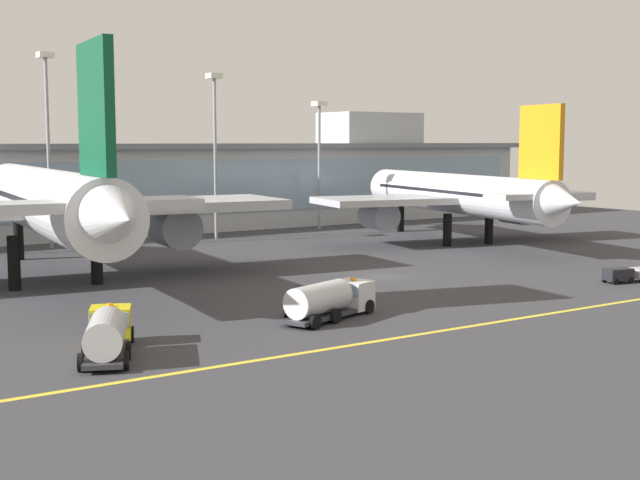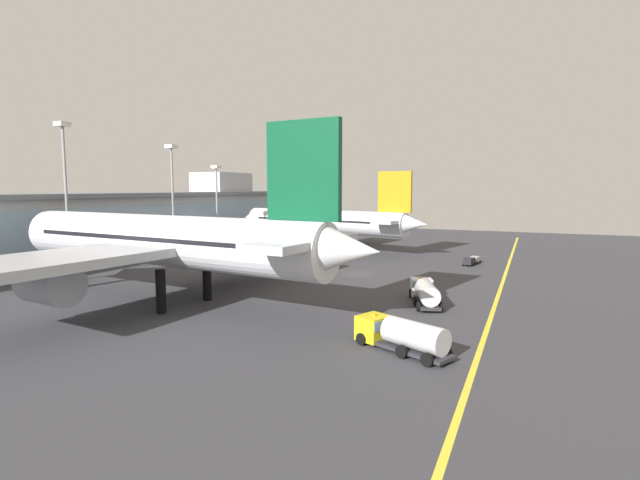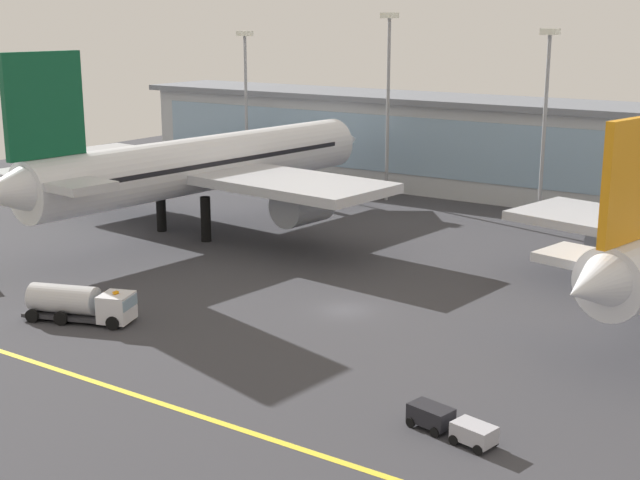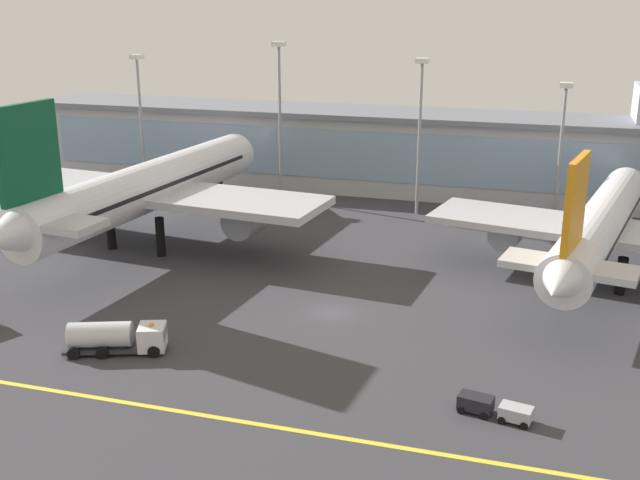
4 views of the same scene
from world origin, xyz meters
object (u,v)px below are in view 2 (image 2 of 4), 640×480
at_px(airliner_near_left, 164,242).
at_px(fuel_tanker_truck, 399,334).
at_px(service_truck_far, 472,260).
at_px(apron_light_mast_east, 217,192).
at_px(apron_light_mast_far_east, 65,176).
at_px(airliner_near_right, 324,222).
at_px(apron_light_mast_centre, 172,184).
at_px(baggage_tug_near, 425,291).

height_order(airliner_near_left, fuel_tanker_truck, airliner_near_left).
height_order(service_truck_far, apron_light_mast_east, apron_light_mast_east).
relative_size(fuel_tanker_truck, apron_light_mast_far_east, 0.38).
bearing_deg(airliner_near_left, apron_light_mast_east, -54.49).
bearing_deg(service_truck_far, airliner_near_right, -93.00).
relative_size(airliner_near_left, airliner_near_right, 1.14).
bearing_deg(apron_light_mast_far_east, fuel_tanker_truck, -103.37).
bearing_deg(apron_light_mast_far_east, service_truck_far, -56.84).
bearing_deg(airliner_near_left, apron_light_mast_centre, -44.95).
relative_size(baggage_tug_near, apron_light_mast_centre, 0.42).
bearing_deg(fuel_tanker_truck, apron_light_mast_centre, -8.89).
height_order(airliner_near_left, baggage_tug_near, airliner_near_left).
relative_size(apron_light_mast_centre, apron_light_mast_east, 1.16).
relative_size(fuel_tanker_truck, apron_light_mast_centre, 0.41).
bearing_deg(service_truck_far, fuel_tanker_truck, 11.08).
distance_m(airliner_near_right, baggage_tug_near, 52.46).
bearing_deg(service_truck_far, apron_light_mast_far_east, -45.57).
distance_m(baggage_tug_near, apron_light_mast_centre, 57.91).
relative_size(service_truck_far, apron_light_mast_centre, 0.26).
xyz_separation_m(service_truck_far, apron_light_mast_far_east, (-37.54, 57.46, 14.98)).
bearing_deg(airliner_near_right, apron_light_mast_east, 21.52).
xyz_separation_m(airliner_near_right, service_truck_far, (-8.45, -33.25, -5.54)).
xyz_separation_m(airliner_near_left, apron_light_mast_east, (49.60, 28.34, 5.50)).
distance_m(airliner_near_right, apron_light_mast_centre, 33.69).
distance_m(fuel_tanker_truck, apron_light_mast_east, 81.34).
bearing_deg(apron_light_mast_east, apron_light_mast_centre, -169.26).
bearing_deg(baggage_tug_near, service_truck_far, -23.06).
height_order(airliner_near_left, apron_light_mast_far_east, apron_light_mast_far_east).
xyz_separation_m(fuel_tanker_truck, apron_light_mast_far_east, (13.62, 57.30, 14.26)).
height_order(airliner_near_left, apron_light_mast_centre, apron_light_mast_centre).
relative_size(airliner_near_left, fuel_tanker_truck, 6.07).
relative_size(airliner_near_left, baggage_tug_near, 6.02).
bearing_deg(apron_light_mast_east, baggage_tug_near, -122.89).
height_order(baggage_tug_near, service_truck_far, baggage_tug_near).
distance_m(apron_light_mast_centre, apron_light_mast_east, 19.89).
xyz_separation_m(apron_light_mast_centre, apron_light_mast_far_east, (-21.94, 2.20, 0.99)).
xyz_separation_m(apron_light_mast_east, apron_light_mast_far_east, (-41.40, -1.50, 2.74)).
height_order(airliner_near_left, service_truck_far, airliner_near_left).
xyz_separation_m(service_truck_far, apron_light_mast_east, (3.86, 58.96, 12.23)).
distance_m(airliner_near_left, apron_light_mast_far_east, 29.25).
relative_size(airliner_near_right, service_truck_far, 8.52).
relative_size(airliner_near_left, apron_light_mast_centre, 2.50).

